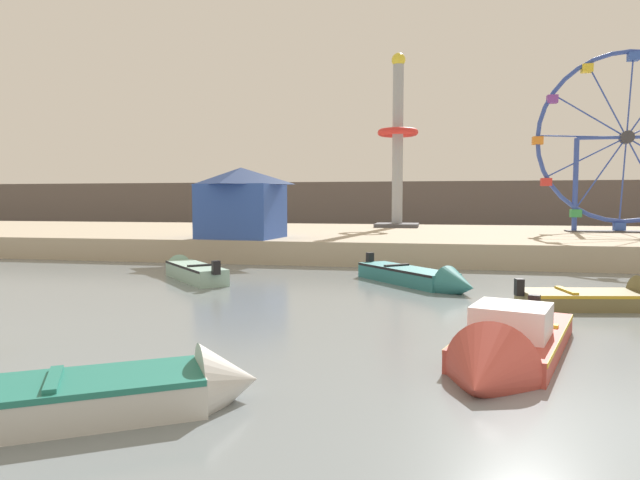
{
  "coord_description": "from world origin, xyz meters",
  "views": [
    {
      "loc": [
        -2.94,
        -7.11,
        2.8
      ],
      "look_at": [
        -6.63,
        10.91,
        1.49
      ],
      "focal_mm": 31.52,
      "sensor_mm": 36.0,
      "label": 1
    }
  ],
  "objects_px": {
    "motorboat_seafoam": "(189,270)",
    "motorboat_teal_painted": "(421,278)",
    "ferris_wheel_blue_frame": "(626,141)",
    "carnival_booth_blue_tent": "(241,201)",
    "motorboat_faded_red": "(505,349)",
    "motorboat_olive_wood": "(609,299)",
    "motorboat_pale_grey": "(135,391)",
    "drop_tower_steel_tower": "(398,151)"
  },
  "relations": [
    {
      "from": "motorboat_faded_red",
      "to": "carnival_booth_blue_tent",
      "type": "relative_size",
      "value": 1.34
    },
    {
      "from": "motorboat_seafoam",
      "to": "motorboat_faded_red",
      "type": "xyz_separation_m",
      "value": [
        9.81,
        -8.89,
        -0.03
      ]
    },
    {
      "from": "motorboat_olive_wood",
      "to": "motorboat_pale_grey",
      "type": "bearing_deg",
      "value": -143.41
    },
    {
      "from": "motorboat_olive_wood",
      "to": "motorboat_teal_painted",
      "type": "xyz_separation_m",
      "value": [
        -4.86,
        2.79,
        0.05
      ]
    },
    {
      "from": "motorboat_pale_grey",
      "to": "motorboat_faded_red",
      "type": "height_order",
      "value": "motorboat_faded_red"
    },
    {
      "from": "ferris_wheel_blue_frame",
      "to": "motorboat_teal_painted",
      "type": "bearing_deg",
      "value": -124.88
    },
    {
      "from": "motorboat_seafoam",
      "to": "carnival_booth_blue_tent",
      "type": "bearing_deg",
      "value": -40.2
    },
    {
      "from": "motorboat_seafoam",
      "to": "carnival_booth_blue_tent",
      "type": "distance_m",
      "value": 6.77
    },
    {
      "from": "motorboat_teal_painted",
      "to": "motorboat_pale_grey",
      "type": "bearing_deg",
      "value": -56.33
    },
    {
      "from": "motorboat_olive_wood",
      "to": "motorboat_faded_red",
      "type": "xyz_separation_m",
      "value": [
        -3.26,
        -5.84,
        0.04
      ]
    },
    {
      "from": "motorboat_faded_red",
      "to": "drop_tower_steel_tower",
      "type": "relative_size",
      "value": 0.49
    },
    {
      "from": "ferris_wheel_blue_frame",
      "to": "drop_tower_steel_tower",
      "type": "distance_m",
      "value": 13.15
    },
    {
      "from": "motorboat_seafoam",
      "to": "motorboat_pale_grey",
      "type": "distance_m",
      "value": 12.97
    },
    {
      "from": "motorboat_faded_red",
      "to": "drop_tower_steel_tower",
      "type": "distance_m",
      "value": 28.33
    },
    {
      "from": "motorboat_teal_painted",
      "to": "motorboat_pale_grey",
      "type": "distance_m",
      "value": 12.3
    },
    {
      "from": "motorboat_teal_painted",
      "to": "drop_tower_steel_tower",
      "type": "xyz_separation_m",
      "value": [
        -2.04,
        18.86,
        5.75
      ]
    },
    {
      "from": "motorboat_seafoam",
      "to": "motorboat_teal_painted",
      "type": "xyz_separation_m",
      "value": [
        8.21,
        -0.26,
        -0.01
      ]
    },
    {
      "from": "motorboat_faded_red",
      "to": "drop_tower_steel_tower",
      "type": "height_order",
      "value": "drop_tower_steel_tower"
    },
    {
      "from": "ferris_wheel_blue_frame",
      "to": "drop_tower_steel_tower",
      "type": "relative_size",
      "value": 0.88
    },
    {
      "from": "motorboat_teal_painted",
      "to": "motorboat_faded_red",
      "type": "relative_size",
      "value": 0.87
    },
    {
      "from": "motorboat_seafoam",
      "to": "motorboat_pale_grey",
      "type": "xyz_separation_m",
      "value": [
        4.77,
        -12.06,
        -0.02
      ]
    },
    {
      "from": "motorboat_seafoam",
      "to": "motorboat_faded_red",
      "type": "height_order",
      "value": "motorboat_faded_red"
    },
    {
      "from": "motorboat_seafoam",
      "to": "motorboat_pale_grey",
      "type": "relative_size",
      "value": 1.13
    },
    {
      "from": "motorboat_seafoam",
      "to": "drop_tower_steel_tower",
      "type": "height_order",
      "value": "drop_tower_steel_tower"
    },
    {
      "from": "motorboat_olive_wood",
      "to": "motorboat_teal_painted",
      "type": "distance_m",
      "value": 5.61
    },
    {
      "from": "motorboat_teal_painted",
      "to": "carnival_booth_blue_tent",
      "type": "xyz_separation_m",
      "value": [
        -8.47,
        6.57,
        2.46
      ]
    },
    {
      "from": "motorboat_pale_grey",
      "to": "motorboat_faded_red",
      "type": "relative_size",
      "value": 0.69
    },
    {
      "from": "motorboat_olive_wood",
      "to": "carnival_booth_blue_tent",
      "type": "relative_size",
      "value": 0.99
    },
    {
      "from": "motorboat_pale_grey",
      "to": "carnival_booth_blue_tent",
      "type": "bearing_deg",
      "value": 73.6
    },
    {
      "from": "carnival_booth_blue_tent",
      "to": "motorboat_seafoam",
      "type": "bearing_deg",
      "value": -82.66
    },
    {
      "from": "motorboat_pale_grey",
      "to": "motorboat_faded_red",
      "type": "distance_m",
      "value": 5.96
    },
    {
      "from": "motorboat_faded_red",
      "to": "ferris_wheel_blue_frame",
      "type": "height_order",
      "value": "ferris_wheel_blue_frame"
    },
    {
      "from": "motorboat_faded_red",
      "to": "carnival_booth_blue_tent",
      "type": "xyz_separation_m",
      "value": [
        -10.07,
        15.21,
        2.47
      ]
    },
    {
      "from": "drop_tower_steel_tower",
      "to": "ferris_wheel_blue_frame",
      "type": "bearing_deg",
      "value": -16.14
    },
    {
      "from": "motorboat_olive_wood",
      "to": "motorboat_pale_grey",
      "type": "height_order",
      "value": "motorboat_olive_wood"
    },
    {
      "from": "motorboat_faded_red",
      "to": "motorboat_olive_wood",
      "type": "bearing_deg",
      "value": 168.28
    },
    {
      "from": "ferris_wheel_blue_frame",
      "to": "carnival_booth_blue_tent",
      "type": "distance_m",
      "value": 21.18
    },
    {
      "from": "motorboat_olive_wood",
      "to": "motorboat_seafoam",
      "type": "relative_size",
      "value": 0.95
    },
    {
      "from": "motorboat_faded_red",
      "to": "ferris_wheel_blue_frame",
      "type": "xyz_separation_m",
      "value": [
        9.0,
        23.84,
        5.73
      ]
    },
    {
      "from": "motorboat_seafoam",
      "to": "motorboat_teal_painted",
      "type": "relative_size",
      "value": 0.9
    },
    {
      "from": "ferris_wheel_blue_frame",
      "to": "carnival_booth_blue_tent",
      "type": "relative_size",
      "value": 2.42
    },
    {
      "from": "ferris_wheel_blue_frame",
      "to": "carnival_booth_blue_tent",
      "type": "bearing_deg",
      "value": -155.64
    }
  ]
}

